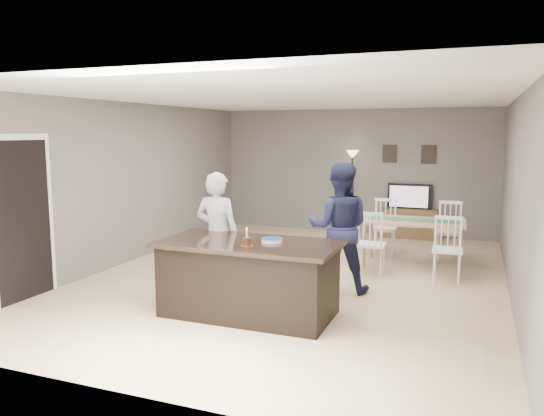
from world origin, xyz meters
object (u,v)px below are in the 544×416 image
at_px(kitchen_island, 249,278).
at_px(woman, 217,234).
at_px(television, 409,197).
at_px(dining_table, 413,228).
at_px(tv_console, 408,224).
at_px(birthday_cake, 247,241).
at_px(man, 339,227).
at_px(floor_lamp, 352,169).
at_px(plate_stack, 272,240).

distance_m(kitchen_island, woman, 0.97).
bearing_deg(kitchen_island, television, 77.99).
xyz_separation_m(kitchen_island, dining_table, (1.57, 3.15, 0.18)).
xyz_separation_m(tv_console, birthday_cake, (-1.14, -5.77, 0.65)).
height_order(television, birthday_cake, television).
bearing_deg(man, birthday_cake, 54.19).
height_order(man, dining_table, man).
xyz_separation_m(man, floor_lamp, (-0.78, 4.24, 0.51)).
relative_size(tv_console, woman, 0.71).
bearing_deg(tv_console, dining_table, -81.37).
bearing_deg(kitchen_island, plate_stack, 22.90).
bearing_deg(plate_stack, floor_lamp, 92.78).
distance_m(man, dining_table, 1.99).
height_order(kitchen_island, dining_table, dining_table).
bearing_deg(dining_table, man, -115.78).
bearing_deg(television, kitchen_island, 77.99).
bearing_deg(plate_stack, kitchen_island, -157.10).
bearing_deg(floor_lamp, plate_stack, -87.22).
bearing_deg(tv_console, woman, -110.74).
height_order(kitchen_island, birthday_cake, birthday_cake).
height_order(woman, birthday_cake, woman).
distance_m(birthday_cake, dining_table, 3.69).
bearing_deg(television, plate_stack, 80.30).
height_order(tv_console, dining_table, dining_table).
height_order(tv_console, man, man).
relative_size(kitchen_island, dining_table, 1.13).
height_order(birthday_cake, dining_table, birthday_cake).
bearing_deg(birthday_cake, dining_table, 65.84).
relative_size(television, plate_stack, 3.40).
bearing_deg(plate_stack, television, 80.30).
distance_m(man, floor_lamp, 4.34).
height_order(woman, man, man).
bearing_deg(tv_console, television, 90.00).
bearing_deg(television, tv_console, 90.00).
distance_m(birthday_cake, floor_lamp, 5.81).
relative_size(woman, birthday_cake, 8.04).
bearing_deg(birthday_cake, woman, 135.54).
height_order(woman, floor_lamp, floor_lamp).
height_order(woman, plate_stack, woman).
distance_m(tv_console, television, 0.57).
bearing_deg(tv_console, plate_stack, -99.82).
height_order(man, plate_stack, man).
bearing_deg(man, floor_lamp, -91.02).
bearing_deg(floor_lamp, man, -79.59).
height_order(birthday_cake, floor_lamp, floor_lamp).
relative_size(tv_console, floor_lamp, 0.66).
xyz_separation_m(television, man, (-0.43, -4.29, 0.03)).
bearing_deg(floor_lamp, tv_console, -0.95).
relative_size(kitchen_island, plate_stack, 8.00).
bearing_deg(kitchen_island, woman, 141.89).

